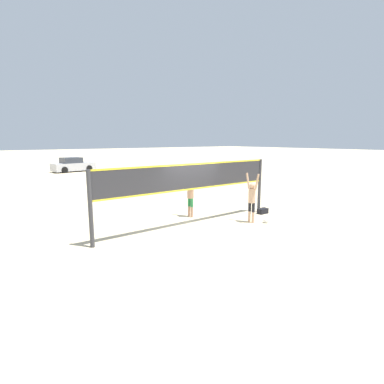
{
  "coord_description": "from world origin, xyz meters",
  "views": [
    {
      "loc": [
        -6.88,
        -9.11,
        3.37
      ],
      "look_at": [
        0.0,
        0.0,
        1.36
      ],
      "focal_mm": 28.0,
      "sensor_mm": 36.0,
      "label": 1
    }
  ],
  "objects_px": {
    "volleyball": "(266,220)",
    "gear_bag": "(263,211)",
    "volleyball_net": "(192,183)",
    "parked_car_mid": "(73,165)",
    "player_spiker": "(252,197)",
    "player_blocker": "(190,193)"
  },
  "relations": [
    {
      "from": "volleyball_net",
      "to": "player_spiker",
      "type": "relative_size",
      "value": 3.96
    },
    {
      "from": "volleyball",
      "to": "parked_car_mid",
      "type": "xyz_separation_m",
      "value": [
        -0.53,
        25.29,
        0.56
      ]
    },
    {
      "from": "volleyball_net",
      "to": "volleyball",
      "type": "height_order",
      "value": "volleyball_net"
    },
    {
      "from": "volleyball",
      "to": "gear_bag",
      "type": "relative_size",
      "value": 0.44
    },
    {
      "from": "volleyball_net",
      "to": "parked_car_mid",
      "type": "relative_size",
      "value": 1.82
    },
    {
      "from": "player_spiker",
      "to": "volleyball_net",
      "type": "bearing_deg",
      "value": 64.66
    },
    {
      "from": "gear_bag",
      "to": "parked_car_mid",
      "type": "height_order",
      "value": "parked_car_mid"
    },
    {
      "from": "gear_bag",
      "to": "parked_car_mid",
      "type": "distance_m",
      "value": 24.25
    },
    {
      "from": "player_spiker",
      "to": "volleyball",
      "type": "height_order",
      "value": "player_spiker"
    },
    {
      "from": "gear_bag",
      "to": "player_blocker",
      "type": "bearing_deg",
      "value": 152.81
    },
    {
      "from": "volleyball",
      "to": "gear_bag",
      "type": "xyz_separation_m",
      "value": [
        1.12,
        1.1,
        0.02
      ]
    },
    {
      "from": "volleyball_net",
      "to": "parked_car_mid",
      "type": "xyz_separation_m",
      "value": [
        2.15,
        23.81,
        -1.05
      ]
    },
    {
      "from": "parked_car_mid",
      "to": "volleyball",
      "type": "bearing_deg",
      "value": -96.01
    },
    {
      "from": "player_blocker",
      "to": "parked_car_mid",
      "type": "height_order",
      "value": "player_blocker"
    },
    {
      "from": "parked_car_mid",
      "to": "volleyball_net",
      "type": "bearing_deg",
      "value": -102.35
    },
    {
      "from": "volleyball_net",
      "to": "gear_bag",
      "type": "distance_m",
      "value": 4.13
    },
    {
      "from": "player_spiker",
      "to": "player_blocker",
      "type": "relative_size",
      "value": 0.98
    },
    {
      "from": "player_spiker",
      "to": "player_blocker",
      "type": "distance_m",
      "value": 2.66
    },
    {
      "from": "volleyball_net",
      "to": "parked_car_mid",
      "type": "height_order",
      "value": "volleyball_net"
    },
    {
      "from": "player_blocker",
      "to": "gear_bag",
      "type": "height_order",
      "value": "player_blocker"
    },
    {
      "from": "player_spiker",
      "to": "player_blocker",
      "type": "bearing_deg",
      "value": 33.19
    },
    {
      "from": "volleyball_net",
      "to": "player_blocker",
      "type": "relative_size",
      "value": 3.89
    }
  ]
}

